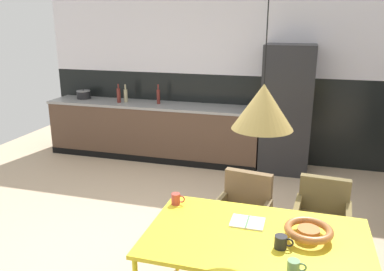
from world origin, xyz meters
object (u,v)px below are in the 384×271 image
fruit_bowl (309,231)px  mug_white_ceramic (176,199)px  armchair_far_side (244,206)px  mug_wide_latte (294,267)px  armchair_facing_counter (322,210)px  mug_dark_espresso (281,242)px  bottle_vinegar_dark (119,95)px  dining_table (256,241)px  open_book (247,222)px  bottle_oil_tall (158,96)px  cooking_pot (84,95)px  pendant_lamp_over_table_near (263,107)px  refrigerator_column (287,110)px  bottle_wine_green (126,95)px

fruit_bowl → mug_white_ceramic: mug_white_ceramic is taller
armchair_far_side → fruit_bowl: fruit_bowl is taller
armchair_far_side → mug_wide_latte: (0.48, -1.22, 0.26)m
armchair_facing_counter → fruit_bowl: bearing=85.9°
mug_dark_espresso → bottle_vinegar_dark: (-2.82, 3.32, 0.25)m
dining_table → open_book: 0.20m
fruit_bowl → bottle_vinegar_dark: bearing=133.7°
bottle_oil_tall → mug_dark_espresso: bearing=-57.5°
dining_table → mug_dark_espresso: size_ratio=12.32×
open_book → cooking_pot: (-3.29, 3.18, 0.24)m
fruit_bowl → pendant_lamp_over_table_near: size_ratio=0.29×
open_book → bottle_oil_tall: bearing=121.3°
dining_table → mug_wide_latte: 0.46m
bottle_oil_tall → pendant_lamp_over_table_near: size_ratio=0.27×
pendant_lamp_over_table_near → armchair_facing_counter: bearing=64.1°
bottle_oil_tall → mug_wide_latte: bearing=-58.3°
dining_table → mug_white_ceramic: 0.78m
fruit_bowl → pendant_lamp_over_table_near: bearing=-164.2°
cooking_pot → pendant_lamp_over_table_near: bearing=-45.0°
fruit_bowl → mug_white_ceramic: 1.08m
open_book → mug_white_ceramic: bearing=166.4°
refrigerator_column → dining_table: (-0.02, -3.27, -0.25)m
mug_white_ceramic → fruit_bowl: bearing=-13.2°
dining_table → open_book: (-0.09, 0.17, 0.05)m
mug_white_ceramic → mug_dark_espresso: bearing=-25.7°
fruit_bowl → cooking_pot: size_ratio=1.45×
armchair_facing_counter → bottle_oil_tall: bearing=-38.1°
open_book → pendant_lamp_over_table_near: (0.09, -0.20, 0.94)m
mug_wide_latte → mug_dark_espresso: bearing=110.1°
refrigerator_column → cooking_pot: 3.40m
open_book → cooking_pot: bearing=136.0°
pendant_lamp_over_table_near → mug_white_ceramic: bearing=153.9°
bottle_oil_tall → bottle_vinegar_dark: (-0.65, -0.09, -0.00)m
mug_white_ceramic → pendant_lamp_over_table_near: bearing=-26.1°
refrigerator_column → pendant_lamp_over_table_near: 3.38m
dining_table → bottle_oil_tall: bottle_oil_tall is taller
mug_white_ceramic → cooking_pot: bearing=131.4°
mug_wide_latte → mug_white_ceramic: 1.18m
armchair_far_side → pendant_lamp_over_table_near: pendant_lamp_over_table_near is taller
refrigerator_column → dining_table: 3.28m
bottle_wine_green → bottle_vinegar_dark: 0.11m
mug_white_ceramic → pendant_lamp_over_table_near: pendant_lamp_over_table_near is taller
armchair_far_side → bottle_wine_green: 3.41m
mug_wide_latte → bottle_vinegar_dark: bottle_vinegar_dark is taller
pendant_lamp_over_table_near → bottle_vinegar_dark: bearing=129.3°
fruit_bowl → bottle_oil_tall: size_ratio=1.08×
armchair_far_side → bottle_wine_green: (-2.35, 2.42, 0.51)m
mug_dark_espresso → pendant_lamp_over_table_near: bearing=156.2°
fruit_bowl → mug_dark_espresso: bearing=-134.7°
refrigerator_column → armchair_far_side: refrigerator_column is taller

